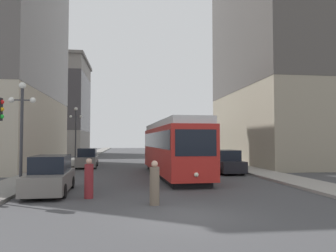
% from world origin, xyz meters
% --- Properties ---
extents(ground_plane, '(200.00, 200.00, 0.00)m').
position_xyz_m(ground_plane, '(0.00, 0.00, 0.00)').
color(ground_plane, '#424244').
extents(sidewalk_left, '(2.55, 120.00, 0.15)m').
position_xyz_m(sidewalk_left, '(-8.29, 40.00, 0.07)').
color(sidewalk_left, gray).
rests_on(sidewalk_left, ground).
extents(sidewalk_right, '(2.55, 120.00, 0.15)m').
position_xyz_m(sidewalk_right, '(8.29, 40.00, 0.07)').
color(sidewalk_right, gray).
rests_on(sidewalk_right, ground).
extents(streetcar, '(3.14, 14.05, 3.89)m').
position_xyz_m(streetcar, '(1.25, 12.53, 2.10)').
color(streetcar, black).
rests_on(streetcar, ground).
extents(transit_bus, '(2.96, 11.97, 3.45)m').
position_xyz_m(transit_bus, '(4.75, 25.65, 1.95)').
color(transit_bus, black).
rests_on(transit_bus, ground).
extents(parked_car_left_near, '(2.06, 5.05, 1.82)m').
position_xyz_m(parked_car_left_near, '(-5.72, 5.62, 0.84)').
color(parked_car_left_near, black).
rests_on(parked_car_left_near, ground).
extents(parked_car_left_mid, '(2.01, 4.70, 1.82)m').
position_xyz_m(parked_car_left_mid, '(-5.72, 20.63, 0.84)').
color(parked_car_left_mid, black).
rests_on(parked_car_left_mid, ground).
extents(parked_car_right_far, '(1.89, 4.95, 1.82)m').
position_xyz_m(parked_car_right_far, '(5.72, 13.94, 0.84)').
color(parked_car_right_far, black).
rests_on(parked_car_right_far, ground).
extents(pedestrian_crossing_near, '(0.39, 0.39, 1.76)m').
position_xyz_m(pedestrian_crossing_near, '(-0.94, 2.09, 0.82)').
color(pedestrian_crossing_near, '#6B5B4C').
rests_on(pedestrian_crossing_near, ground).
extents(pedestrian_crossing_far, '(0.40, 0.40, 1.77)m').
position_xyz_m(pedestrian_crossing_far, '(-3.70, 3.94, 0.82)').
color(pedestrian_crossing_far, maroon).
rests_on(pedestrian_crossing_far, ground).
extents(lamp_post_left_near, '(1.41, 0.36, 5.54)m').
position_xyz_m(lamp_post_left_near, '(-7.62, 7.28, 3.79)').
color(lamp_post_left_near, '#333338').
rests_on(lamp_post_left_near, sidewalk_left).
extents(lamp_post_left_far, '(1.41, 0.36, 6.09)m').
position_xyz_m(lamp_post_left_far, '(-7.62, 25.90, 4.11)').
color(lamp_post_left_far, '#333338').
rests_on(lamp_post_left_far, sidewalk_left).
extents(building_left_midblock, '(15.14, 14.84, 17.63)m').
position_xyz_m(building_left_midblock, '(-16.84, 51.15, 9.05)').
color(building_left_midblock, gray).
rests_on(building_left_midblock, ground).
extents(building_right_corner, '(14.36, 18.73, 31.85)m').
position_xyz_m(building_right_corner, '(16.45, 22.47, 16.43)').
color(building_right_corner, gray).
rests_on(building_right_corner, ground).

